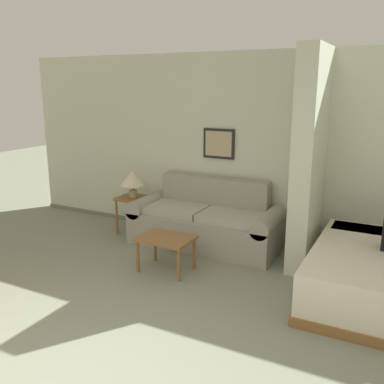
{
  "coord_description": "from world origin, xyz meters",
  "views": [
    {
      "loc": [
        2.06,
        -1.58,
        2.16
      ],
      "look_at": [
        0.03,
        2.34,
        1.05
      ],
      "focal_mm": 40.0,
      "sensor_mm": 36.0,
      "label": 1
    }
  ],
  "objects": [
    {
      "name": "coffee_table",
      "position": [
        -0.39,
        2.49,
        0.36
      ],
      "size": [
        0.63,
        0.46,
        0.42
      ],
      "color": "brown",
      "rests_on": "ground_plane"
    },
    {
      "name": "wall_back",
      "position": [
        -0.0,
        3.97,
        1.29
      ],
      "size": [
        7.35,
        0.16,
        2.6
      ],
      "color": "beige",
      "rests_on": "ground_plane"
    },
    {
      "name": "side_table",
      "position": [
        -1.52,
        3.45,
        0.45
      ],
      "size": [
        0.42,
        0.42,
        0.55
      ],
      "color": "brown",
      "rests_on": "ground_plane"
    },
    {
      "name": "couch",
      "position": [
        -0.35,
        3.49,
        0.33
      ],
      "size": [
        2.06,
        0.84,
        0.9
      ],
      "color": "gray",
      "rests_on": "ground_plane"
    },
    {
      "name": "table_lamp",
      "position": [
        -1.52,
        3.45,
        0.83
      ],
      "size": [
        0.37,
        0.37,
        0.39
      ],
      "color": "tan",
      "rests_on": "side_table"
    },
    {
      "name": "wall_partition_pillar",
      "position": [
        1.01,
        3.46,
        1.3
      ],
      "size": [
        0.24,
        0.89,
        2.6
      ],
      "color": "beige",
      "rests_on": "ground_plane"
    }
  ]
}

